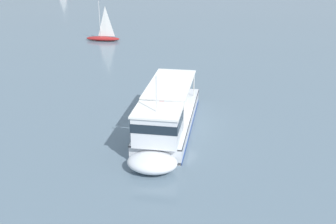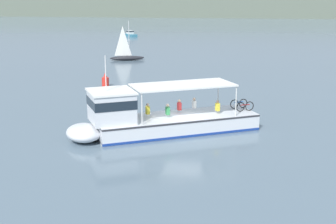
{
  "view_description": "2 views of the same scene",
  "coord_description": "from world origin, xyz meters",
  "views": [
    {
      "loc": [
        -20.84,
        -15.6,
        11.98
      ],
      "look_at": [
        -0.98,
        0.09,
        1.4
      ],
      "focal_mm": 42.02,
      "sensor_mm": 36.0,
      "label": 1
    },
    {
      "loc": [
        3.74,
        -29.58,
        8.97
      ],
      "look_at": [
        -0.98,
        0.09,
        1.4
      ],
      "focal_mm": 50.16,
      "sensor_mm": 36.0,
      "label": 2
    }
  ],
  "objects": [
    {
      "name": "ground_plane",
      "position": [
        0.0,
        0.0,
        0.0
      ],
      "size": [
        400.0,
        400.0,
        0.0
      ],
      "primitive_type": "plane",
      "color": "slate"
    },
    {
      "name": "sailboat_far_right",
      "position": [
        16.36,
        25.32,
        0.54
      ],
      "size": [
        3.58,
        4.87,
        5.4
      ],
      "color": "maroon",
      "rests_on": "ground"
    },
    {
      "name": "ferry_main",
      "position": [
        -1.87,
        -0.4,
        1.02
      ],
      "size": [
        12.62,
        8.86,
        5.32
      ],
      "color": "silver",
      "rests_on": "ground"
    }
  ]
}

